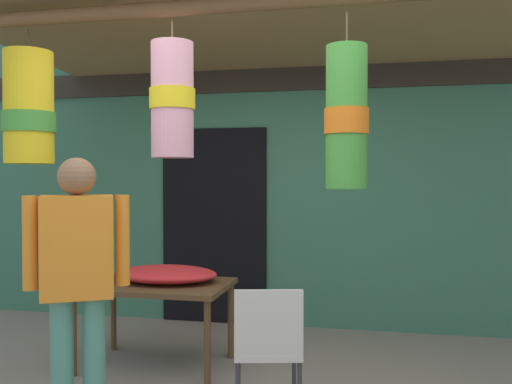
{
  "coord_description": "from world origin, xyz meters",
  "views": [
    {
      "loc": [
        0.82,
        -3.33,
        1.48
      ],
      "look_at": [
        -0.09,
        0.91,
        1.38
      ],
      "focal_mm": 38.77,
      "sensor_mm": 36.0,
      "label": 1
    }
  ],
  "objects_px": {
    "flower_heap_on_table": "(168,274)",
    "folding_chair": "(268,342)",
    "shopper_by_bananas": "(78,272)",
    "display_table": "(156,292)"
  },
  "relations": [
    {
      "from": "flower_heap_on_table",
      "to": "folding_chair",
      "type": "bearing_deg",
      "value": -42.45
    },
    {
      "from": "flower_heap_on_table",
      "to": "shopper_by_bananas",
      "type": "height_order",
      "value": "shopper_by_bananas"
    },
    {
      "from": "display_table",
      "to": "flower_heap_on_table",
      "type": "xyz_separation_m",
      "value": [
        0.08,
        0.06,
        0.13
      ]
    },
    {
      "from": "display_table",
      "to": "folding_chair",
      "type": "distance_m",
      "value": 1.36
    },
    {
      "from": "display_table",
      "to": "folding_chair",
      "type": "bearing_deg",
      "value": -38.43
    },
    {
      "from": "display_table",
      "to": "shopper_by_bananas",
      "type": "bearing_deg",
      "value": -90.0
    },
    {
      "from": "flower_heap_on_table",
      "to": "shopper_by_bananas",
      "type": "distance_m",
      "value": 1.25
    },
    {
      "from": "flower_heap_on_table",
      "to": "shopper_by_bananas",
      "type": "relative_size",
      "value": 0.52
    },
    {
      "from": "flower_heap_on_table",
      "to": "folding_chair",
      "type": "height_order",
      "value": "folding_chair"
    },
    {
      "from": "display_table",
      "to": "flower_heap_on_table",
      "type": "relative_size",
      "value": 1.39
    }
  ]
}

